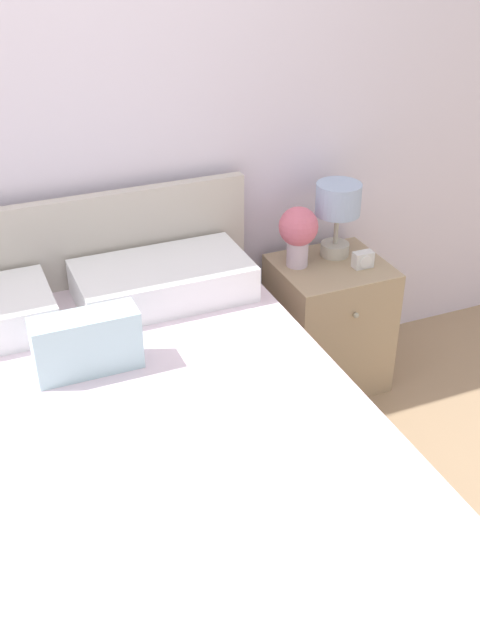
{
  "coord_description": "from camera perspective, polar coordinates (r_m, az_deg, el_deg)",
  "views": [
    {
      "loc": [
        -0.33,
        -2.68,
        2.02
      ],
      "look_at": [
        0.56,
        -0.56,
        0.63
      ],
      "focal_mm": 42.0,
      "sensor_mm": 36.0,
      "label": 1
    }
  ],
  "objects": [
    {
      "name": "ground_plane",
      "position": [
        3.37,
        -12.7,
        -6.57
      ],
      "size": [
        12.0,
        12.0,
        0.0
      ],
      "primitive_type": "plane",
      "color": "tan"
    },
    {
      "name": "wall_back",
      "position": [
        2.86,
        -16.08,
        15.38
      ],
      "size": [
        8.0,
        0.06,
        2.6
      ],
      "color": "white",
      "rests_on": "ground_plane"
    },
    {
      "name": "bed",
      "position": [
        2.45,
        -8.84,
        -13.38
      ],
      "size": [
        1.6,
        2.04,
        0.97
      ],
      "color": "white",
      "rests_on": "ground_plane"
    },
    {
      "name": "nightstand",
      "position": [
        3.34,
        6.72,
        -0.3
      ],
      "size": [
        0.46,
        0.44,
        0.59
      ],
      "color": "tan",
      "rests_on": "ground_plane"
    },
    {
      "name": "table_lamp",
      "position": [
        3.19,
        7.46,
        8.55
      ],
      "size": [
        0.19,
        0.19,
        0.32
      ],
      "color": "beige",
      "rests_on": "nightstand"
    },
    {
      "name": "flower_vase",
      "position": [
        3.11,
        4.51,
        6.74
      ],
      "size": [
        0.16,
        0.16,
        0.26
      ],
      "color": "silver",
      "rests_on": "nightstand"
    },
    {
      "name": "alarm_clock",
      "position": [
        3.18,
        9.36,
        4.56
      ],
      "size": [
        0.08,
        0.05,
        0.07
      ],
      "color": "white",
      "rests_on": "nightstand"
    }
  ]
}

